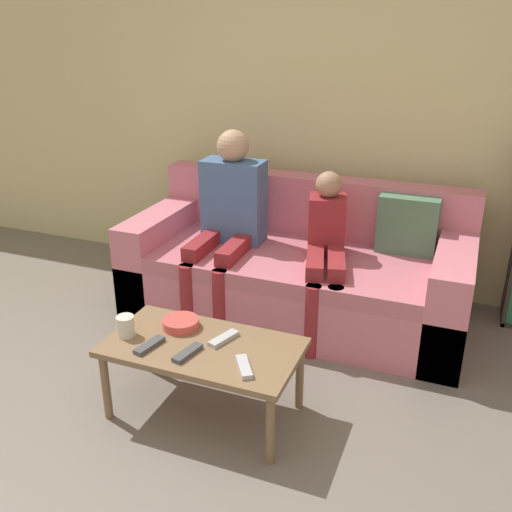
{
  "coord_description": "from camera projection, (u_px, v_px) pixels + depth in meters",
  "views": [
    {
      "loc": [
        0.97,
        -1.42,
        1.8
      ],
      "look_at": [
        -0.06,
        1.19,
        0.62
      ],
      "focal_mm": 40.0,
      "sensor_mm": 36.0,
      "label": 1
    }
  ],
  "objects": [
    {
      "name": "wall_back",
      "position": [
        331.0,
        99.0,
        3.78
      ],
      "size": [
        12.0,
        0.06,
        2.6
      ],
      "color": "beige",
      "rests_on": "ground_plane"
    },
    {
      "name": "couch",
      "position": [
        298.0,
        272.0,
        3.67
      ],
      "size": [
        2.12,
        0.93,
        0.83
      ],
      "color": "#D1707F",
      "rests_on": "ground_plane"
    },
    {
      "name": "coffee_table",
      "position": [
        203.0,
        352.0,
        2.68
      ],
      "size": [
        0.91,
        0.5,
        0.38
      ],
      "color": "brown",
      "rests_on": "ground_plane"
    },
    {
      "name": "person_adult",
      "position": [
        229.0,
        210.0,
        3.6
      ],
      "size": [
        0.4,
        0.64,
        1.16
      ],
      "rotation": [
        0.0,
        0.0,
        0.02
      ],
      "color": "maroon",
      "rests_on": "ground_plane"
    },
    {
      "name": "person_child",
      "position": [
        326.0,
        247.0,
        3.38
      ],
      "size": [
        0.37,
        0.67,
        0.96
      ],
      "rotation": [
        0.0,
        0.0,
        0.26
      ],
      "color": "maroon",
      "rests_on": "ground_plane"
    },
    {
      "name": "cup_near",
      "position": [
        126.0,
        326.0,
        2.72
      ],
      "size": [
        0.09,
        0.09,
        0.1
      ],
      "color": "silver",
      "rests_on": "coffee_table"
    },
    {
      "name": "tv_remote_0",
      "position": [
        224.0,
        339.0,
        2.7
      ],
      "size": [
        0.1,
        0.18,
        0.02
      ],
      "rotation": [
        0.0,
        0.0,
        -0.32
      ],
      "color": "#B7B7BC",
      "rests_on": "coffee_table"
    },
    {
      "name": "tv_remote_1",
      "position": [
        244.0,
        367.0,
        2.48
      ],
      "size": [
        0.13,
        0.17,
        0.02
      ],
      "rotation": [
        0.0,
        0.0,
        0.58
      ],
      "color": "#B7B7BC",
      "rests_on": "coffee_table"
    },
    {
      "name": "tv_remote_2",
      "position": [
        188.0,
        353.0,
        2.58
      ],
      "size": [
        0.08,
        0.18,
        0.02
      ],
      "rotation": [
        0.0,
        0.0,
        -0.2
      ],
      "color": "#47474C",
      "rests_on": "coffee_table"
    },
    {
      "name": "tv_remote_3",
      "position": [
        149.0,
        345.0,
        2.64
      ],
      "size": [
        0.08,
        0.18,
        0.02
      ],
      "rotation": [
        0.0,
        0.0,
        -0.2
      ],
      "color": "#47474C",
      "rests_on": "coffee_table"
    },
    {
      "name": "snack_bowl",
      "position": [
        181.0,
        323.0,
        2.81
      ],
      "size": [
        0.18,
        0.18,
        0.05
      ],
      "color": "#DB4C47",
      "rests_on": "coffee_table"
    }
  ]
}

